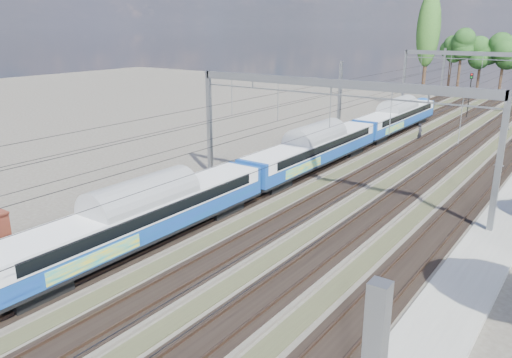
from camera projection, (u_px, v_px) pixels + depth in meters
The scene contains 7 objects.
track_bed at pixel (397, 157), 49.50m from camera, with size 21.00×130.00×0.34m.
platform at pixel (454, 303), 23.36m from camera, with size 3.00×70.00×0.30m, color gray.
catenary at pixel (431, 86), 53.45m from camera, with size 25.65×130.00×9.00m.
poplar at pixel (428, 30), 95.34m from camera, with size 4.40×4.40×19.04m.
emu_train at pixel (313, 145), 44.13m from camera, with size 2.89×61.18×4.23m.
worker at pixel (420, 132), 56.74m from camera, with size 0.71×0.47×1.95m, color black.
signal_near at pixel (470, 90), 69.55m from camera, with size 0.42×0.38×6.35m.
Camera 1 is at (16.41, -2.20, 12.55)m, focal length 35.00 mm.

